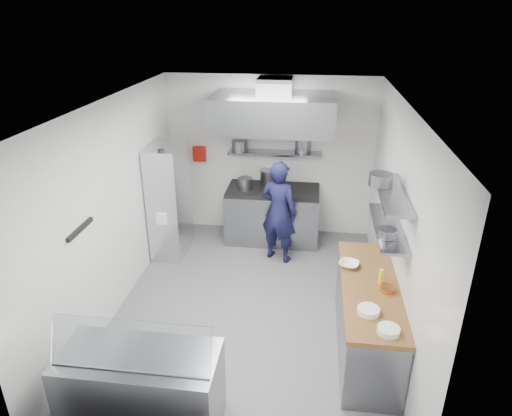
# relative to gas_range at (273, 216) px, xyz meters

# --- Properties ---
(floor) EXTENTS (5.00, 5.00, 0.00)m
(floor) POSITION_rel_gas_range_xyz_m (-0.10, -2.10, -0.45)
(floor) COLOR #535355
(floor) RESTS_ON ground
(ceiling) EXTENTS (5.00, 5.00, 0.00)m
(ceiling) POSITION_rel_gas_range_xyz_m (-0.10, -2.10, 2.35)
(ceiling) COLOR silver
(ceiling) RESTS_ON wall_back
(wall_back) EXTENTS (3.60, 2.80, 0.02)m
(wall_back) POSITION_rel_gas_range_xyz_m (-0.10, 0.40, 0.95)
(wall_back) COLOR white
(wall_back) RESTS_ON floor
(wall_front) EXTENTS (3.60, 2.80, 0.02)m
(wall_front) POSITION_rel_gas_range_xyz_m (-0.10, -4.60, 0.95)
(wall_front) COLOR white
(wall_front) RESTS_ON floor
(wall_left) EXTENTS (2.80, 5.00, 0.02)m
(wall_left) POSITION_rel_gas_range_xyz_m (-1.90, -2.10, 0.95)
(wall_left) COLOR white
(wall_left) RESTS_ON floor
(wall_right) EXTENTS (2.80, 5.00, 0.02)m
(wall_right) POSITION_rel_gas_range_xyz_m (1.70, -2.10, 0.95)
(wall_right) COLOR white
(wall_right) RESTS_ON floor
(gas_range) EXTENTS (1.60, 0.80, 0.90)m
(gas_range) POSITION_rel_gas_range_xyz_m (0.00, 0.00, 0.00)
(gas_range) COLOR gray
(gas_range) RESTS_ON floor
(cooktop) EXTENTS (1.57, 0.78, 0.06)m
(cooktop) POSITION_rel_gas_range_xyz_m (0.00, 0.00, 0.48)
(cooktop) COLOR black
(cooktop) RESTS_ON gas_range
(stock_pot_left) EXTENTS (0.25, 0.25, 0.20)m
(stock_pot_left) POSITION_rel_gas_range_xyz_m (-0.48, -0.08, 0.61)
(stock_pot_left) COLOR slate
(stock_pot_left) RESTS_ON cooktop
(stock_pot_mid) EXTENTS (0.33, 0.33, 0.24)m
(stock_pot_mid) POSITION_rel_gas_range_xyz_m (-0.10, 0.30, 0.63)
(stock_pot_mid) COLOR slate
(stock_pot_mid) RESTS_ON cooktop
(over_range_shelf) EXTENTS (1.60, 0.30, 0.04)m
(over_range_shelf) POSITION_rel_gas_range_xyz_m (0.00, 0.24, 1.07)
(over_range_shelf) COLOR gray
(over_range_shelf) RESTS_ON wall_back
(shelf_pot_a) EXTENTS (0.27, 0.27, 0.18)m
(shelf_pot_a) POSITION_rel_gas_range_xyz_m (-0.61, 0.24, 1.18)
(shelf_pot_a) COLOR slate
(shelf_pot_a) RESTS_ON over_range_shelf
(shelf_pot_b) EXTENTS (0.28, 0.28, 0.22)m
(shelf_pot_b) POSITION_rel_gas_range_xyz_m (0.47, 0.37, 1.20)
(shelf_pot_b) COLOR slate
(shelf_pot_b) RESTS_ON over_range_shelf
(extractor_hood) EXTENTS (1.90, 1.15, 0.55)m
(extractor_hood) POSITION_rel_gas_range_xyz_m (0.00, -0.18, 1.85)
(extractor_hood) COLOR gray
(extractor_hood) RESTS_ON wall_back
(hood_duct) EXTENTS (0.55, 0.55, 0.24)m
(hood_duct) POSITION_rel_gas_range_xyz_m (0.00, 0.05, 2.23)
(hood_duct) COLOR slate
(hood_duct) RESTS_ON extractor_hood
(red_firebox) EXTENTS (0.22, 0.10, 0.26)m
(red_firebox) POSITION_rel_gas_range_xyz_m (-1.35, 0.34, 0.97)
(red_firebox) COLOR #AA160D
(red_firebox) RESTS_ON wall_back
(chef) EXTENTS (0.72, 0.61, 1.68)m
(chef) POSITION_rel_gas_range_xyz_m (0.16, -0.68, 0.39)
(chef) COLOR #111235
(chef) RESTS_ON floor
(wire_rack) EXTENTS (0.50, 0.90, 1.85)m
(wire_rack) POSITION_rel_gas_range_xyz_m (-1.63, -0.64, 0.48)
(wire_rack) COLOR silver
(wire_rack) RESTS_ON floor
(rack_bin_a) EXTENTS (0.17, 0.21, 0.19)m
(rack_bin_a) POSITION_rel_gas_range_xyz_m (-1.63, -1.01, 0.35)
(rack_bin_a) COLOR white
(rack_bin_a) RESTS_ON wire_rack
(rack_bin_b) EXTENTS (0.13, 0.17, 0.15)m
(rack_bin_b) POSITION_rel_gas_range_xyz_m (-1.63, -0.82, 0.85)
(rack_bin_b) COLOR yellow
(rack_bin_b) RESTS_ON wire_rack
(rack_jar) EXTENTS (0.10, 0.10, 0.18)m
(rack_jar) POSITION_rel_gas_range_xyz_m (-1.58, -0.99, 1.35)
(rack_jar) COLOR black
(rack_jar) RESTS_ON wire_rack
(knife_strip) EXTENTS (0.04, 0.55, 0.05)m
(knife_strip) POSITION_rel_gas_range_xyz_m (-1.88, -3.00, 1.10)
(knife_strip) COLOR black
(knife_strip) RESTS_ON wall_left
(prep_counter_base) EXTENTS (0.62, 2.00, 0.84)m
(prep_counter_base) POSITION_rel_gas_range_xyz_m (1.38, -2.70, -0.03)
(prep_counter_base) COLOR gray
(prep_counter_base) RESTS_ON floor
(prep_counter_top) EXTENTS (0.65, 2.04, 0.06)m
(prep_counter_top) POSITION_rel_gas_range_xyz_m (1.38, -2.70, 0.42)
(prep_counter_top) COLOR brown
(prep_counter_top) RESTS_ON prep_counter_base
(plate_stack_a) EXTENTS (0.22, 0.22, 0.06)m
(plate_stack_a) POSITION_rel_gas_range_xyz_m (1.47, -3.53, 0.48)
(plate_stack_a) COLOR white
(plate_stack_a) RESTS_ON prep_counter_top
(plate_stack_b) EXTENTS (0.23, 0.23, 0.06)m
(plate_stack_b) POSITION_rel_gas_range_xyz_m (1.30, -3.24, 0.48)
(plate_stack_b) COLOR white
(plate_stack_b) RESTS_ON prep_counter_top
(copper_pan) EXTENTS (0.17, 0.17, 0.06)m
(copper_pan) POSITION_rel_gas_range_xyz_m (1.54, -2.81, 0.48)
(copper_pan) COLOR orange
(copper_pan) RESTS_ON prep_counter_top
(squeeze_bottle) EXTENTS (0.05, 0.05, 0.18)m
(squeeze_bottle) POSITION_rel_gas_range_xyz_m (1.49, -2.65, 0.54)
(squeeze_bottle) COLOR yellow
(squeeze_bottle) RESTS_ON prep_counter_top
(mixing_bowl) EXTENTS (0.30, 0.30, 0.06)m
(mixing_bowl) POSITION_rel_gas_range_xyz_m (1.15, -2.32, 0.48)
(mixing_bowl) COLOR white
(mixing_bowl) RESTS_ON prep_counter_top
(wall_shelf_lower) EXTENTS (0.30, 1.30, 0.04)m
(wall_shelf_lower) POSITION_rel_gas_range_xyz_m (1.54, -2.40, 1.05)
(wall_shelf_lower) COLOR gray
(wall_shelf_lower) RESTS_ON wall_right
(wall_shelf_upper) EXTENTS (0.30, 1.30, 0.04)m
(wall_shelf_upper) POSITION_rel_gas_range_xyz_m (1.54, -2.40, 1.47)
(wall_shelf_upper) COLOR gray
(wall_shelf_upper) RESTS_ON wall_right
(shelf_pot_c) EXTENTS (0.21, 0.21, 0.10)m
(shelf_pot_c) POSITION_rel_gas_range_xyz_m (1.49, -2.69, 1.12)
(shelf_pot_c) COLOR slate
(shelf_pot_c) RESTS_ON wall_shelf_lower
(shelf_pot_d) EXTENTS (0.27, 0.27, 0.14)m
(shelf_pot_d) POSITION_rel_gas_range_xyz_m (1.43, -2.22, 1.56)
(shelf_pot_d) COLOR slate
(shelf_pot_d) RESTS_ON wall_shelf_upper
(display_case) EXTENTS (1.50, 0.70, 0.85)m
(display_case) POSITION_rel_gas_range_xyz_m (-0.87, -4.10, -0.03)
(display_case) COLOR gray
(display_case) RESTS_ON floor
(display_glass) EXTENTS (1.47, 0.19, 0.42)m
(display_glass) POSITION_rel_gas_range_xyz_m (-0.87, -4.22, 0.62)
(display_glass) COLOR silver
(display_glass) RESTS_ON display_case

